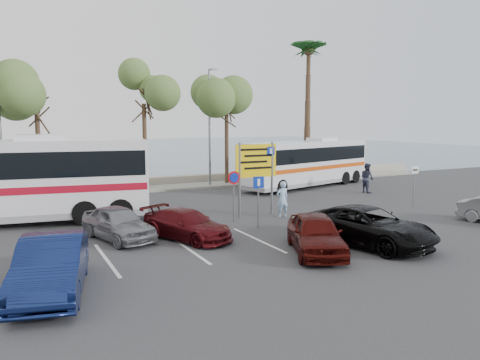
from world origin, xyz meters
name	(u,v)px	position (x,y,z in m)	size (l,w,h in m)	color
ground	(271,231)	(0.00, 0.00, 0.00)	(120.00, 120.00, 0.00)	#313133
kerb_strip	(167,188)	(0.00, 14.00, 0.07)	(44.00, 2.40, 0.15)	gray
seawall	(159,181)	(0.00, 16.00, 0.30)	(48.00, 0.80, 0.60)	#A69D85
sea	(75,151)	(0.00, 60.00, 0.01)	(140.00, 140.00, 0.00)	#45616F
tree_left	(36,97)	(-8.00, 14.00, 6.00)	(3.20, 3.20, 7.20)	#382619
tree_mid	(143,90)	(-1.50, 14.00, 6.65)	(3.20, 3.20, 8.00)	#382619
tree_right	(227,99)	(4.50, 14.00, 6.17)	(3.20, 3.20, 7.40)	#382619
palm_tree	(309,52)	(11.50, 14.00, 9.87)	(4.80, 4.80, 11.20)	#382619
street_lamp_left	(0,121)	(-10.00, 13.52, 4.60)	(0.45, 1.15, 8.01)	slate
street_lamp_right	(210,121)	(3.00, 13.52, 4.60)	(0.45, 1.15, 8.01)	slate
direction_sign	(256,166)	(1.00, 3.20, 2.43)	(2.20, 0.12, 3.60)	slate
sign_no_stop	(234,188)	(-0.60, 2.38, 1.58)	(0.60, 0.08, 2.35)	slate
sign_parking	(258,195)	(-0.20, 0.79, 1.47)	(0.50, 0.07, 2.25)	slate
sign_taxi	(414,181)	(9.80, 1.49, 1.42)	(0.50, 0.07, 2.20)	slate
lane_markings	(259,240)	(-1.14, -1.00, 0.00)	(12.02, 4.20, 0.01)	silver
coach_bus_right	(307,164)	(9.09, 10.50, 1.59)	(11.19, 5.27, 3.42)	silver
car_silver_a	(118,223)	(-6.05, 1.50, 0.66)	(1.56, 3.88, 1.32)	gray
car_blue	(52,266)	(-8.89, -3.50, 0.76)	(1.61, 4.62, 1.52)	#0F1B4A
car_maroon	(186,225)	(-3.65, 0.37, 0.59)	(1.64, 4.03, 1.17)	#4B0C10
car_red	(316,234)	(-0.29, -3.50, 0.69)	(1.64, 4.08, 1.39)	#3F0C09
suv_black	(368,226)	(2.11, -3.50, 0.71)	(2.35, 5.09, 1.41)	black
pedestrian_near	(282,199)	(2.00, 2.37, 0.87)	(0.63, 0.42, 1.74)	#9CBFE3
pedestrian_far	(367,178)	(11.00, 6.50, 0.96)	(0.93, 0.72, 1.91)	#2F3247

